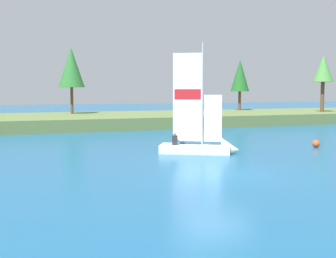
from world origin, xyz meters
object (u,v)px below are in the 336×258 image
shoreline_tree_centre (71,68)px  sailboat (207,145)px  shoreline_tree_right (323,69)px  channel_buoy (316,144)px  shoreline_tree_midright (240,76)px

shoreline_tree_centre → sailboat: bearing=-80.3°
shoreline_tree_right → channel_buoy: (-16.01, -18.82, -5.79)m
shoreline_tree_midright → shoreline_tree_right: 9.97m
channel_buoy → sailboat: bearing=-179.5°
shoreline_tree_right → sailboat: bearing=-141.4°
shoreline_tree_right → channel_buoy: 25.38m
shoreline_tree_right → channel_buoy: bearing=-130.4°
shoreline_tree_centre → channel_buoy: 27.97m
shoreline_tree_centre → shoreline_tree_right: bearing=-11.8°
shoreline_tree_centre → sailboat: shoreline_tree_centre is taller
sailboat → channel_buoy: bearing=29.7°
channel_buoy → shoreline_tree_right: bearing=49.6°
sailboat → channel_buoy: sailboat is taller
shoreline_tree_centre → channel_buoy: (11.89, -24.64, -5.79)m
shoreline_tree_centre → shoreline_tree_right: size_ratio=1.07×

